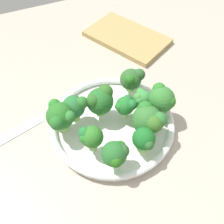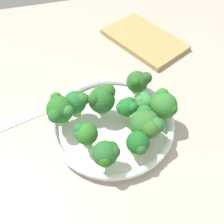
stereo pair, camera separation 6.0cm
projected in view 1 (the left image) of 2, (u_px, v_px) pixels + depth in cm
name	position (u px, v px, depth cm)	size (l,w,h in cm)	color
ground_plane	(128.00, 135.00, 65.03)	(130.00, 130.00, 2.50)	#B1A594
bowl	(112.00, 124.00, 63.82)	(29.51, 29.51, 2.96)	white
broccoli_floret_0	(132.00, 79.00, 66.12)	(5.38, 6.16, 6.23)	#7EBE53
broccoli_floret_1	(116.00, 154.00, 52.42)	(5.60, 5.60, 6.61)	#95DB73
broccoli_floret_2	(90.00, 137.00, 54.69)	(4.73, 5.02, 6.61)	#7FB15F
broccoli_floret_3	(126.00, 105.00, 61.25)	(4.43, 4.86, 5.36)	#9FCE72
broccoli_floret_4	(142.00, 99.00, 61.95)	(4.74, 4.43, 5.80)	#94D068
broccoli_floret_5	(144.00, 139.00, 55.16)	(5.41, 4.84, 6.14)	#92CF67
broccoli_floret_6	(162.00, 99.00, 60.97)	(6.44, 6.23, 7.46)	#97D367
broccoli_floret_7	(60.00, 117.00, 57.54)	(7.46, 6.10, 7.60)	#92BD61
broccoli_floret_8	(100.00, 100.00, 60.53)	(6.17, 6.70, 7.68)	#7BBD5E
broccoli_floret_9	(75.00, 106.00, 59.85)	(5.24, 5.90, 6.91)	#98D369
broccoli_floret_10	(149.00, 119.00, 57.56)	(7.78, 6.77, 7.12)	#91D26F
cutting_board	(127.00, 37.00, 86.41)	(25.38, 15.38, 1.60)	tan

